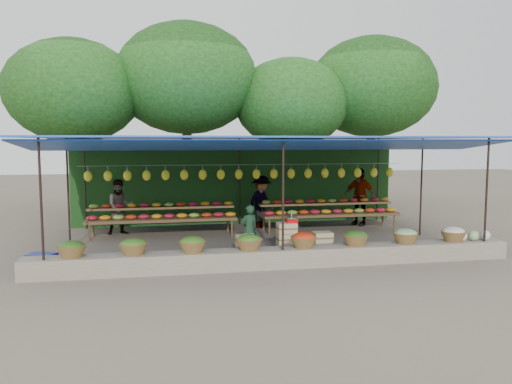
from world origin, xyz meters
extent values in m
plane|color=#65594A|center=(0.00, 0.00, 0.00)|extent=(60.00, 60.00, 0.00)
cube|color=#6C6856|center=(0.00, -2.75, 0.20)|extent=(10.60, 0.55, 0.40)
cylinder|color=black|center=(-4.80, -2.90, 1.40)|extent=(0.05, 0.05, 2.80)
cylinder|color=black|center=(0.00, -2.90, 1.40)|extent=(0.05, 0.05, 2.80)
cylinder|color=black|center=(4.80, -2.90, 1.40)|extent=(0.05, 0.05, 2.80)
cylinder|color=black|center=(-4.80, 0.00, 1.40)|extent=(0.05, 0.05, 2.80)
cylinder|color=black|center=(4.80, 0.00, 1.40)|extent=(0.05, 0.05, 2.80)
cylinder|color=black|center=(-4.80, 2.90, 1.40)|extent=(0.05, 0.05, 2.80)
cylinder|color=black|center=(0.00, 2.90, 1.40)|extent=(0.05, 0.05, 2.80)
cylinder|color=black|center=(4.80, 2.90, 1.40)|extent=(0.05, 0.05, 2.80)
cube|color=blue|center=(0.00, 0.00, 2.80)|extent=(10.80, 6.60, 0.04)
cube|color=blue|center=(0.00, -2.00, 2.62)|extent=(10.80, 2.19, 0.26)
cube|color=blue|center=(0.00, 2.00, 2.62)|extent=(10.80, 2.19, 0.26)
cylinder|color=#ABABB0|center=(0.00, 1.40, 2.02)|extent=(9.60, 0.01, 0.01)
ellipsoid|color=yellow|center=(-4.50, 1.40, 1.74)|extent=(0.23, 0.17, 0.30)
ellipsoid|color=yellow|center=(-3.97, 1.40, 1.74)|extent=(0.23, 0.17, 0.30)
ellipsoid|color=yellow|center=(-3.44, 1.40, 1.74)|extent=(0.23, 0.17, 0.30)
ellipsoid|color=yellow|center=(-2.91, 1.40, 1.74)|extent=(0.23, 0.17, 0.30)
ellipsoid|color=yellow|center=(-2.38, 1.40, 1.74)|extent=(0.23, 0.17, 0.30)
ellipsoid|color=yellow|center=(-1.85, 1.40, 1.74)|extent=(0.23, 0.17, 0.30)
ellipsoid|color=yellow|center=(-1.32, 1.40, 1.74)|extent=(0.23, 0.17, 0.30)
ellipsoid|color=yellow|center=(-0.79, 1.40, 1.74)|extent=(0.23, 0.17, 0.30)
ellipsoid|color=yellow|center=(-0.26, 1.40, 1.74)|extent=(0.23, 0.17, 0.30)
ellipsoid|color=yellow|center=(0.26, 1.40, 1.74)|extent=(0.23, 0.17, 0.30)
ellipsoid|color=yellow|center=(0.79, 1.40, 1.74)|extent=(0.23, 0.17, 0.30)
ellipsoid|color=yellow|center=(1.32, 1.40, 1.74)|extent=(0.23, 0.17, 0.30)
ellipsoid|color=yellow|center=(1.85, 1.40, 1.74)|extent=(0.23, 0.17, 0.30)
ellipsoid|color=yellow|center=(2.38, 1.40, 1.74)|extent=(0.23, 0.17, 0.30)
ellipsoid|color=yellow|center=(2.91, 1.40, 1.74)|extent=(0.23, 0.17, 0.30)
ellipsoid|color=yellow|center=(3.44, 1.40, 1.74)|extent=(0.23, 0.17, 0.30)
ellipsoid|color=yellow|center=(3.97, 1.40, 1.74)|extent=(0.23, 0.17, 0.30)
ellipsoid|color=yellow|center=(4.50, 1.40, 1.74)|extent=(0.23, 0.17, 0.30)
ellipsoid|color=#2B5416|center=(-4.30, -2.75, 0.62)|extent=(0.52, 0.52, 0.23)
ellipsoid|color=#39671B|center=(-3.10, -2.75, 0.62)|extent=(0.52, 0.52, 0.23)
ellipsoid|color=#39671B|center=(-1.90, -2.75, 0.62)|extent=(0.52, 0.52, 0.23)
ellipsoid|color=#39671B|center=(-0.70, -2.75, 0.62)|extent=(0.52, 0.52, 0.23)
ellipsoid|color=red|center=(0.50, -2.75, 0.62)|extent=(0.52, 0.52, 0.23)
ellipsoid|color=#2B5416|center=(1.70, -2.75, 0.62)|extent=(0.52, 0.52, 0.23)
ellipsoid|color=#81B16E|center=(2.90, -2.75, 0.62)|extent=(0.52, 0.52, 0.23)
ellipsoid|color=beige|center=(4.10, -2.75, 0.62)|extent=(0.52, 0.52, 0.23)
cube|color=#1D4819|center=(0.00, 3.15, 1.25)|extent=(10.60, 0.06, 2.50)
cylinder|color=#3A2915|center=(-5.50, 5.80, 1.98)|extent=(0.36, 0.36, 3.97)
ellipsoid|color=#0F330E|center=(-5.50, 5.80, 4.46)|extent=(4.77, 4.77, 3.69)
cylinder|color=#3A2915|center=(-1.50, 6.20, 2.24)|extent=(0.36, 0.36, 4.48)
ellipsoid|color=#0F330E|center=(-1.50, 6.20, 5.04)|extent=(5.39, 5.39, 4.17)
cylinder|color=#3A2915|center=(2.50, 5.90, 1.86)|extent=(0.36, 0.36, 3.71)
ellipsoid|color=#0F330E|center=(2.50, 5.90, 4.18)|extent=(4.47, 4.47, 3.45)
cylinder|color=#3A2915|center=(6.00, 6.30, 2.18)|extent=(0.36, 0.36, 4.35)
ellipsoid|color=#0F330E|center=(6.00, 6.30, 4.90)|extent=(5.24, 5.24, 4.05)
cube|color=#4A301D|center=(-2.50, 1.30, 0.50)|extent=(4.20, 0.95, 0.08)
cube|color=#4A301D|center=(-2.50, 1.60, 0.78)|extent=(4.20, 0.35, 0.06)
cylinder|color=#4A301D|center=(-4.45, 0.90, 0.25)|extent=(0.06, 0.06, 0.50)
cylinder|color=#4A301D|center=(-0.55, 0.90, 0.25)|extent=(0.06, 0.06, 0.50)
cylinder|color=#4A301D|center=(-4.45, 1.70, 0.25)|extent=(0.06, 0.06, 0.50)
cylinder|color=#4A301D|center=(-0.55, 1.70, 0.25)|extent=(0.06, 0.06, 0.50)
ellipsoid|color=#A81829|center=(-4.40, 1.15, 0.60)|extent=(0.31, 0.26, 0.13)
ellipsoid|color=olive|center=(-4.40, 1.60, 0.87)|extent=(0.26, 0.22, 0.12)
ellipsoid|color=orange|center=(-4.05, 1.15, 0.60)|extent=(0.31, 0.26, 0.13)
ellipsoid|color=red|center=(-4.05, 1.60, 0.87)|extent=(0.26, 0.22, 0.12)
ellipsoid|color=olive|center=(-3.70, 1.15, 0.60)|extent=(0.31, 0.26, 0.13)
ellipsoid|color=#A81829|center=(-3.70, 1.60, 0.87)|extent=(0.26, 0.22, 0.12)
ellipsoid|color=red|center=(-3.35, 1.15, 0.60)|extent=(0.31, 0.26, 0.13)
ellipsoid|color=orange|center=(-3.35, 1.60, 0.87)|extent=(0.26, 0.22, 0.12)
ellipsoid|color=#A81829|center=(-3.00, 1.15, 0.60)|extent=(0.31, 0.26, 0.13)
ellipsoid|color=#A81829|center=(-3.00, 1.60, 0.87)|extent=(0.26, 0.22, 0.12)
ellipsoid|color=orange|center=(-2.65, 1.15, 0.60)|extent=(0.31, 0.26, 0.13)
ellipsoid|color=orange|center=(-2.65, 1.60, 0.87)|extent=(0.26, 0.22, 0.12)
ellipsoid|color=#A81829|center=(-2.30, 1.15, 0.60)|extent=(0.31, 0.26, 0.13)
ellipsoid|color=olive|center=(-2.30, 1.60, 0.87)|extent=(0.26, 0.22, 0.12)
ellipsoid|color=orange|center=(-1.95, 1.15, 0.60)|extent=(0.31, 0.26, 0.13)
ellipsoid|color=red|center=(-1.95, 1.60, 0.87)|extent=(0.26, 0.22, 0.12)
ellipsoid|color=olive|center=(-1.60, 1.15, 0.60)|extent=(0.31, 0.26, 0.13)
ellipsoid|color=#A81829|center=(-1.60, 1.60, 0.87)|extent=(0.26, 0.22, 0.12)
ellipsoid|color=red|center=(-1.25, 1.15, 0.60)|extent=(0.31, 0.26, 0.13)
ellipsoid|color=orange|center=(-1.25, 1.60, 0.87)|extent=(0.26, 0.22, 0.12)
ellipsoid|color=#A81829|center=(-0.90, 1.15, 0.60)|extent=(0.31, 0.26, 0.13)
ellipsoid|color=#A81829|center=(-0.90, 1.60, 0.87)|extent=(0.26, 0.22, 0.12)
ellipsoid|color=orange|center=(-0.55, 1.15, 0.60)|extent=(0.31, 0.26, 0.13)
ellipsoid|color=orange|center=(-0.55, 1.60, 0.87)|extent=(0.26, 0.22, 0.12)
cube|color=#4A301D|center=(2.50, 1.30, 0.50)|extent=(4.20, 0.95, 0.08)
cube|color=#4A301D|center=(2.50, 1.60, 0.78)|extent=(4.20, 0.35, 0.06)
cylinder|color=#4A301D|center=(0.55, 0.90, 0.25)|extent=(0.06, 0.06, 0.50)
cylinder|color=#4A301D|center=(4.45, 0.90, 0.25)|extent=(0.06, 0.06, 0.50)
cylinder|color=#4A301D|center=(0.55, 1.70, 0.25)|extent=(0.06, 0.06, 0.50)
cylinder|color=#4A301D|center=(4.45, 1.70, 0.25)|extent=(0.06, 0.06, 0.50)
ellipsoid|color=#A81829|center=(0.60, 1.15, 0.60)|extent=(0.31, 0.26, 0.13)
ellipsoid|color=olive|center=(0.60, 1.60, 0.87)|extent=(0.26, 0.22, 0.12)
ellipsoid|color=orange|center=(0.95, 1.15, 0.60)|extent=(0.31, 0.26, 0.13)
ellipsoid|color=red|center=(0.95, 1.60, 0.87)|extent=(0.26, 0.22, 0.12)
ellipsoid|color=olive|center=(1.30, 1.15, 0.60)|extent=(0.31, 0.26, 0.13)
ellipsoid|color=#A81829|center=(1.30, 1.60, 0.87)|extent=(0.26, 0.22, 0.12)
ellipsoid|color=red|center=(1.65, 1.15, 0.60)|extent=(0.31, 0.26, 0.13)
ellipsoid|color=orange|center=(1.65, 1.60, 0.87)|extent=(0.26, 0.22, 0.12)
ellipsoid|color=#A81829|center=(2.00, 1.15, 0.60)|extent=(0.31, 0.26, 0.13)
ellipsoid|color=#A81829|center=(2.00, 1.60, 0.87)|extent=(0.26, 0.22, 0.12)
ellipsoid|color=orange|center=(2.35, 1.15, 0.60)|extent=(0.31, 0.26, 0.13)
ellipsoid|color=orange|center=(2.35, 1.60, 0.87)|extent=(0.26, 0.22, 0.12)
ellipsoid|color=#A81829|center=(2.70, 1.15, 0.60)|extent=(0.31, 0.26, 0.13)
ellipsoid|color=olive|center=(2.70, 1.60, 0.87)|extent=(0.26, 0.22, 0.12)
ellipsoid|color=orange|center=(3.05, 1.15, 0.60)|extent=(0.31, 0.26, 0.13)
ellipsoid|color=red|center=(3.05, 1.60, 0.87)|extent=(0.26, 0.22, 0.12)
ellipsoid|color=olive|center=(3.40, 1.15, 0.60)|extent=(0.31, 0.26, 0.13)
ellipsoid|color=#A81829|center=(3.40, 1.60, 0.87)|extent=(0.26, 0.22, 0.12)
ellipsoid|color=red|center=(3.75, 1.15, 0.60)|extent=(0.31, 0.26, 0.13)
ellipsoid|color=orange|center=(3.75, 1.60, 0.87)|extent=(0.26, 0.22, 0.12)
ellipsoid|color=#A81829|center=(4.10, 1.15, 0.60)|extent=(0.31, 0.26, 0.13)
ellipsoid|color=#A81829|center=(4.10, 1.60, 0.87)|extent=(0.26, 0.22, 0.12)
ellipsoid|color=orange|center=(4.45, 1.15, 0.60)|extent=(0.31, 0.26, 0.13)
ellipsoid|color=orange|center=(4.45, 1.60, 0.87)|extent=(0.26, 0.22, 0.12)
cube|color=tan|center=(-0.59, -1.63, 0.12)|extent=(0.45, 0.34, 0.25)
cube|color=tan|center=(-0.59, -1.63, 0.39)|extent=(0.45, 0.34, 0.25)
cube|color=tan|center=(0.41, -1.63, 0.12)|extent=(0.45, 0.34, 0.25)
cube|color=tan|center=(0.41, -1.63, 0.39)|extent=(0.45, 0.34, 0.25)
cube|color=tan|center=(0.41, -1.63, 0.65)|extent=(0.45, 0.34, 0.25)
cube|color=tan|center=(1.31, -1.63, 0.12)|extent=(0.45, 0.34, 0.25)
cube|color=tan|center=(1.31, -1.63, 0.39)|extent=(0.45, 0.34, 0.25)
cube|color=#B90E0F|center=(0.53, -1.63, 0.82)|extent=(0.26, 0.23, 0.11)
cylinder|color=#ABABB0|center=(0.53, -1.63, 0.89)|extent=(0.28, 0.28, 0.03)
cylinder|color=#ABABB0|center=(0.53, -1.63, 0.97)|extent=(0.03, 0.03, 0.19)
imported|color=#183421|center=(-0.46, -1.39, 0.59)|extent=(0.49, 0.39, 1.19)
imported|color=slate|center=(-3.69, 1.80, 0.80)|extent=(0.91, 0.79, 1.61)
imported|color=slate|center=(0.58, 2.18, 0.81)|extent=(1.20, 1.12, 1.63)
imported|color=slate|center=(3.77, 2.01, 0.93)|extent=(1.06, 1.11, 1.85)
cube|color=navy|center=(-3.37, -2.57, 0.17)|extent=(0.69, 0.61, 0.34)
cube|color=navy|center=(-5.05, -1.97, 0.17)|extent=(0.67, 0.59, 0.33)
camera|label=1|loc=(-2.54, -13.04, 2.72)|focal=35.00mm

